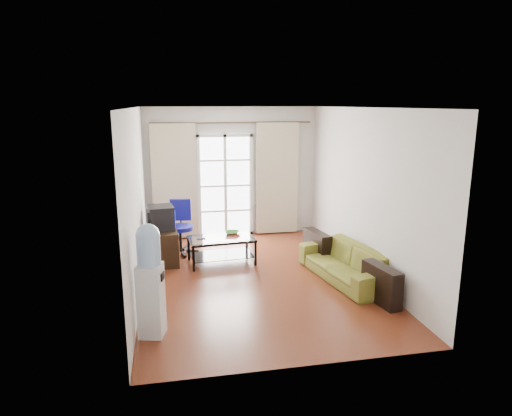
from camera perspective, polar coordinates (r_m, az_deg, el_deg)
The scene contains 20 objects.
floor at distance 7.47m, azimuth -0.02°, elevation -8.73°, with size 5.20×5.20×0.00m, color brown.
ceiling at distance 6.95m, azimuth -0.03°, elevation 12.45°, with size 5.20×5.20×0.00m, color white.
wall_back at distance 9.61m, azimuth -3.03°, elevation 4.49°, with size 3.60×0.02×2.70m, color silver.
wall_front at distance 4.64m, azimuth 6.21°, elevation -4.82°, with size 3.60×0.02×2.70m, color silver.
wall_left at distance 6.97m, azimuth -14.69°, elevation 0.85°, with size 0.02×5.20×2.70m, color silver.
wall_right at distance 7.64m, azimuth 13.36°, elevation 1.95°, with size 0.02×5.20×2.70m, color silver.
french_door at distance 9.58m, azimuth -3.85°, elevation 2.79°, with size 1.16×0.06×2.15m.
curtain_rod at distance 9.42m, azimuth -3.02°, elevation 10.61°, with size 0.04×0.04×3.30m, color #4C3F2D.
curtain_left at distance 9.43m, azimuth -10.16°, elevation 3.21°, with size 0.90×0.07×2.35m, color beige.
curtain_right at distance 9.70m, azimuth 2.66°, elevation 3.67°, with size 0.90×0.07×2.35m, color beige.
radiator at distance 9.86m, azimuth 1.73°, elevation -1.33°, with size 0.64×0.12×0.64m, color gray.
sofa at distance 7.47m, azimuth 11.10°, elevation -6.75°, with size 1.05×1.97×0.55m, color brown.
coffee_table at distance 8.08m, azimuth -4.35°, elevation -4.84°, with size 1.19×0.74×0.46m.
bowl at distance 8.21m, azimuth -3.00°, elevation -3.11°, with size 0.31×0.31×0.06m, color #2D7D2E.
book at distance 8.07m, azimuth -3.23°, elevation -3.55°, with size 0.27×0.27×0.02m, color #B43016.
remote at distance 7.99m, azimuth -6.87°, elevation -3.81°, with size 0.15×0.04×0.02m, color black.
tv_stand at distance 8.25m, azimuth -11.74°, elevation -4.67°, with size 0.55×0.82×0.60m, color black.
crt_tv at distance 8.14m, azimuth -11.88°, elevation -1.20°, with size 0.50×0.50×0.42m.
task_chair at distance 8.73m, azimuth -9.40°, elevation -3.66°, with size 0.75×0.75×1.00m.
water_cooler at distance 5.61m, azimuth -13.12°, elevation -8.55°, with size 0.35×0.35×1.41m.
Camera 1 is at (-1.34, -6.82, 2.76)m, focal length 32.00 mm.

